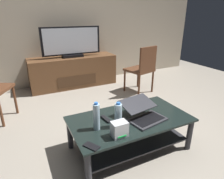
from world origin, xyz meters
TOP-DOWN VIEW (x-y plane):
  - ground_plane at (0.00, 0.00)m, footprint 7.68×7.68m
  - back_wall at (0.00, 2.53)m, footprint 6.40×0.12m
  - coffee_table at (-0.05, -0.11)m, footprint 1.28×0.70m
  - media_cabinet at (-0.02, 2.21)m, footprint 1.74×0.53m
  - television at (-0.02, 2.19)m, footprint 1.17×0.20m
  - dining_chair at (1.03, 1.23)m, footprint 0.53×0.53m
  - laptop at (0.08, -0.17)m, footprint 0.44×0.46m
  - router_box at (-0.31, -0.35)m, footprint 0.14×0.11m
  - water_bottle_near at (-0.24, -0.20)m, footprint 0.07×0.07m
  - water_bottle_far at (-0.45, -0.15)m, footprint 0.06×0.06m
  - cell_phone at (-0.59, -0.38)m, footprint 0.13×0.16m
  - tv_remote at (-0.30, -0.03)m, footprint 0.06×0.16m

SIDE VIEW (x-z plane):
  - ground_plane at x=0.00m, z-range 0.00..0.00m
  - coffee_table at x=-0.05m, z-range 0.08..0.46m
  - media_cabinet at x=-0.02m, z-range 0.00..0.62m
  - cell_phone at x=-0.59m, z-range 0.39..0.40m
  - tv_remote at x=-0.30m, z-range 0.39..0.41m
  - laptop at x=0.08m, z-range 0.36..0.53m
  - router_box at x=-0.31m, z-range 0.39..0.53m
  - dining_chair at x=1.03m, z-range 0.05..0.95m
  - water_bottle_near at x=-0.24m, z-range 0.38..0.64m
  - water_bottle_far at x=-0.45m, z-range 0.38..0.66m
  - television at x=-0.02m, z-range 0.60..1.19m
  - back_wall at x=0.00m, z-range 0.00..2.80m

